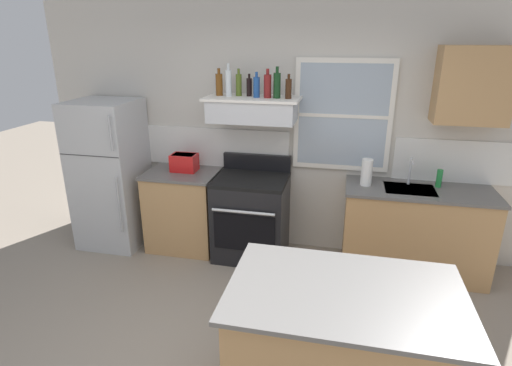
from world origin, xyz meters
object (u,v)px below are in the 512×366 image
Objects in this scene: bottle_clear_tall at (229,83)px; bottle_balsamic_dark at (249,87)px; bottle_amber_wine at (219,84)px; bottle_blue_liqueur at (257,87)px; stove_range at (251,216)px; paper_towel_roll at (367,172)px; refrigerator at (110,174)px; toaster at (184,162)px; bottle_dark_green_wine at (277,85)px; kitchen_island at (340,351)px; bottle_brown_stout at (289,88)px; dish_soap_bottle at (439,178)px; bottle_red_label_wine at (268,86)px; bottle_olive_oil_square at (239,85)px.

bottle_clear_tall is 1.46× the size of bottle_balsamic_dark.
bottle_blue_liqueur is at bearing -8.85° from bottle_amber_wine.
bottle_blue_liqueur is (0.30, -0.03, -0.03)m from bottle_clear_tall.
bottle_balsamic_dark is at bearing 137.30° from bottle_blue_liqueur.
paper_towel_roll reaches higher than stove_range.
toaster is at bearing 6.46° from refrigerator.
kitchen_island is (0.77, -1.92, -1.42)m from bottle_dark_green_wine.
toaster is 1.02m from bottle_clear_tall.
bottle_brown_stout is 1.14m from paper_towel_roll.
toaster is at bearing 132.77° from kitchen_island.
bottle_brown_stout is at bearing -1.13° from toaster.
bottle_amber_wine is 0.12m from bottle_clear_tall.
bottle_balsamic_dark is at bearing 4.63° from bottle_amber_wine.
bottle_blue_liqueur reaches higher than dish_soap_bottle.
stove_range is 0.78× the size of kitchen_island.
kitchen_island is (0.65, -1.91, -1.39)m from bottle_brown_stout.
bottle_dark_green_wine is (1.02, -0.01, 0.86)m from toaster.
refrigerator is 1.53× the size of stove_range.
toaster is 1.25× the size of bottle_brown_stout.
bottle_red_label_wine is (0.16, 0.06, 1.40)m from stove_range.
bottle_amber_wine reaches higher than stove_range.
bottle_brown_stout is at bearing -1.73° from bottle_blue_liqueur.
toaster is 1.33× the size of bottle_balsamic_dark.
toaster is at bearing 174.44° from stove_range.
bottle_amber_wine is at bearing 160.85° from stove_range.
refrigerator is 1.98m from bottle_blue_liqueur.
bottle_clear_tall is at bearing -163.49° from bottle_balsamic_dark.
bottle_blue_liqueur reaches higher than stove_range.
bottle_balsamic_dark is at bearing 117.88° from kitchen_island.
bottle_amber_wine is 0.97× the size of bottle_red_label_wine.
bottle_brown_stout is at bearing -5.73° from bottle_amber_wine.
paper_towel_roll is at bearing -2.19° from bottle_clear_tall.
refrigerator is at bearing -177.40° from dish_soap_bottle.
bottle_olive_oil_square is 1.09× the size of bottle_blue_liqueur.
bottle_blue_liqueur is at bearing -42.70° from bottle_balsamic_dark.
bottle_dark_green_wine is 0.12m from bottle_brown_stout.
bottle_clear_tall is 0.21m from bottle_balsamic_dark.
bottle_red_label_wine is 1.19× the size of bottle_brown_stout.
bottle_clear_tall is 1.20× the size of bottle_olive_oil_square.
bottle_red_label_wine is (0.11, -0.00, 0.01)m from bottle_blue_liqueur.
dish_soap_bottle is (1.72, 0.08, -0.86)m from bottle_red_label_wine.
bottle_clear_tall is at bearing 176.42° from bottle_brown_stout.
kitchen_island is at bearing -59.66° from bottle_olive_oil_square.
bottle_clear_tall reaches higher than bottle_brown_stout.
stove_range and dish_soap_bottle have the same top height.
refrigerator is at bearing -177.47° from bottle_dark_green_wine.
kitchen_island is at bearing -61.45° from stove_range.
bottle_brown_stout reaches higher than dish_soap_bottle.
refrigerator is 2.16m from bottle_dark_green_wine.
stove_range is 4.90× the size of bottle_balsamic_dark.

